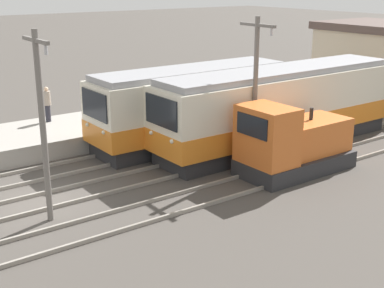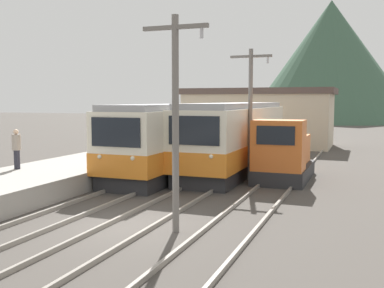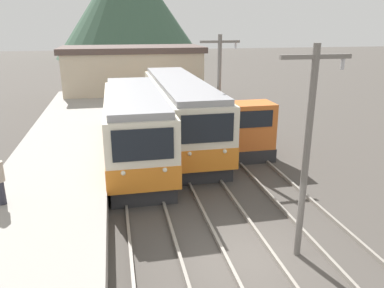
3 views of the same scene
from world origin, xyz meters
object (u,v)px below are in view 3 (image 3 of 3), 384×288
Objects in this scene: shunting_locomotive at (241,130)px; catenary_mast_mid at (219,92)px; commuter_train_center at (180,114)px; commuter_train_left at (135,131)px; catenary_mast_near at (307,147)px.

shunting_locomotive is 2.80m from catenary_mast_mid.
commuter_train_center is 3.82m from shunting_locomotive.
catenary_mast_near is (4.31, -9.00, 1.75)m from commuter_train_left.
catenary_mast_near is at bearing -64.43° from commuter_train_left.
commuter_train_left reaches higher than shunting_locomotive.
shunting_locomotive is at bearing 81.38° from catenary_mast_near.
catenary_mast_mid is at bearing -63.56° from commuter_train_center.
shunting_locomotive is at bearing 26.24° from catenary_mast_mid.
commuter_train_center is at bearing 97.09° from catenary_mast_near.
commuter_train_center is 12.35m from catenary_mast_near.
commuter_train_left is 1.65× the size of catenary_mast_mid.
commuter_train_center is 2.68× the size of shunting_locomotive.
catenary_mast_mid is (0.00, 9.10, 0.00)m from catenary_mast_near.
catenary_mast_mid reaches higher than commuter_train_center.
catenary_mast_near is at bearing -82.91° from commuter_train_center.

